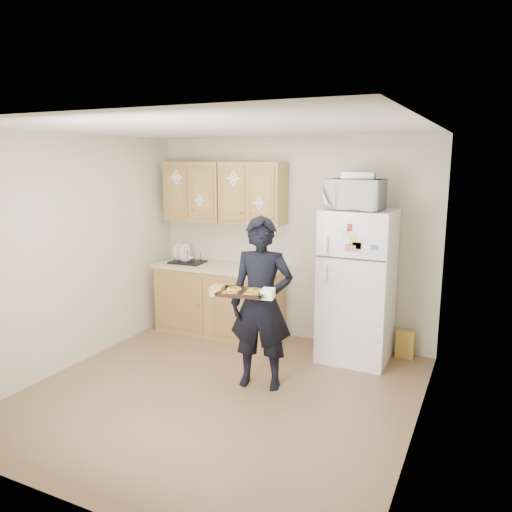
% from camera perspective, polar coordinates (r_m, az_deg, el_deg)
% --- Properties ---
extents(floor, '(3.60, 3.60, 0.00)m').
position_cam_1_polar(floor, '(5.04, -4.09, -15.35)').
color(floor, brown).
rests_on(floor, ground).
extents(ceiling, '(3.60, 3.60, 0.00)m').
position_cam_1_polar(ceiling, '(4.52, -4.54, 14.32)').
color(ceiling, silver).
rests_on(ceiling, wall_back).
extents(wall_back, '(3.60, 0.04, 2.50)m').
position_cam_1_polar(wall_back, '(6.22, 3.97, 1.89)').
color(wall_back, beige).
rests_on(wall_back, floor).
extents(wall_front, '(3.60, 0.04, 2.50)m').
position_cam_1_polar(wall_front, '(3.24, -20.44, -7.47)').
color(wall_front, beige).
rests_on(wall_front, floor).
extents(wall_left, '(0.04, 3.60, 2.50)m').
position_cam_1_polar(wall_left, '(5.72, -20.15, 0.42)').
color(wall_left, beige).
rests_on(wall_left, floor).
extents(wall_right, '(0.04, 3.60, 2.50)m').
position_cam_1_polar(wall_right, '(4.06, 18.37, -3.65)').
color(wall_right, beige).
rests_on(wall_right, floor).
extents(refrigerator, '(0.75, 0.70, 1.70)m').
position_cam_1_polar(refrigerator, '(5.67, 11.49, -3.35)').
color(refrigerator, white).
rests_on(refrigerator, floor).
extents(base_cabinet, '(1.60, 0.60, 0.86)m').
position_cam_1_polar(base_cabinet, '(6.48, -4.22, -5.17)').
color(base_cabinet, olive).
rests_on(base_cabinet, floor).
extents(countertop, '(1.64, 0.64, 0.04)m').
position_cam_1_polar(countertop, '(6.37, -4.27, -1.28)').
color(countertop, '#C3B396').
rests_on(countertop, base_cabinet).
extents(upper_cab_left, '(0.80, 0.33, 0.75)m').
position_cam_1_polar(upper_cab_left, '(6.56, -6.86, 7.37)').
color(upper_cab_left, olive).
rests_on(upper_cab_left, wall_back).
extents(upper_cab_right, '(0.80, 0.33, 0.75)m').
position_cam_1_polar(upper_cab_right, '(6.16, -0.35, 7.21)').
color(upper_cab_right, olive).
rests_on(upper_cab_right, wall_back).
extents(cereal_box, '(0.20, 0.07, 0.32)m').
position_cam_1_polar(cereal_box, '(6.01, 16.64, -9.67)').
color(cereal_box, '#ECD353').
rests_on(cereal_box, floor).
extents(person, '(0.69, 0.52, 1.70)m').
position_cam_1_polar(person, '(4.89, 0.63, -5.44)').
color(person, black).
rests_on(person, floor).
extents(baking_tray, '(0.48, 0.39, 0.04)m').
position_cam_1_polar(baking_tray, '(4.61, -1.59, -4.26)').
color(baking_tray, black).
rests_on(baking_tray, person).
extents(pizza_front_left, '(0.14, 0.14, 0.02)m').
position_cam_1_polar(pizza_front_left, '(4.57, -3.03, -4.20)').
color(pizza_front_left, gold).
rests_on(pizza_front_left, baking_tray).
extents(pizza_front_right, '(0.14, 0.14, 0.02)m').
position_cam_1_polar(pizza_front_right, '(4.52, -0.61, -4.37)').
color(pizza_front_right, gold).
rests_on(pizza_front_right, baking_tray).
extents(pizza_back_left, '(0.14, 0.14, 0.02)m').
position_cam_1_polar(pizza_back_left, '(4.70, -2.52, -3.76)').
color(pizza_back_left, gold).
rests_on(pizza_back_left, baking_tray).
extents(pizza_back_right, '(0.14, 0.14, 0.02)m').
position_cam_1_polar(pizza_back_right, '(4.65, -0.17, -3.92)').
color(pizza_back_right, gold).
rests_on(pizza_back_right, baking_tray).
extents(microwave, '(0.61, 0.42, 0.33)m').
position_cam_1_polar(microwave, '(5.47, 11.25, 6.92)').
color(microwave, white).
rests_on(microwave, refrigerator).
extents(foil_pan, '(0.36, 0.27, 0.07)m').
position_cam_1_polar(foil_pan, '(5.49, 11.68, 9.00)').
color(foil_pan, '#B5B7BD').
rests_on(foil_pan, microwave).
extents(dish_rack, '(0.45, 0.35, 0.17)m').
position_cam_1_polar(dish_rack, '(6.57, -7.84, -0.03)').
color(dish_rack, black).
rests_on(dish_rack, countertop).
extents(bowl, '(0.20, 0.20, 0.05)m').
position_cam_1_polar(bowl, '(6.59, -8.04, -0.36)').
color(bowl, white).
rests_on(bowl, dish_rack).
extents(soap_bottle, '(0.09, 0.09, 0.17)m').
position_cam_1_polar(soap_bottle, '(5.96, 0.87, -1.06)').
color(soap_bottle, white).
rests_on(soap_bottle, countertop).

